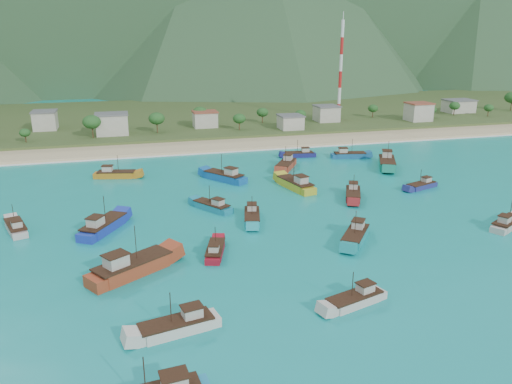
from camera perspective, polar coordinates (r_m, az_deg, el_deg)
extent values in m
plane|color=#0E9A85|center=(92.74, 6.35, -4.74)|extent=(600.00, 600.00, 0.00)
cube|color=beige|center=(165.59, -3.62, 5.34)|extent=(400.00, 18.00, 1.20)
cube|color=#385123|center=(224.71, -6.81, 8.50)|extent=(400.00, 110.00, 2.40)
cube|color=white|center=(156.52, -2.91, 4.63)|extent=(400.00, 2.50, 0.08)
cube|color=beige|center=(199.53, -22.95, 7.50)|extent=(7.96, 8.69, 6.45)
cube|color=beige|center=(181.66, -16.12, 7.41)|extent=(10.63, 8.25, 6.95)
cube|color=beige|center=(190.25, -5.84, 8.22)|extent=(8.56, 7.14, 5.53)
cube|color=beige|center=(186.00, 3.96, 7.92)|extent=(8.08, 8.15, 4.68)
cube|color=beige|center=(204.35, 8.06, 8.83)|extent=(8.65, 8.34, 5.83)
cube|color=beige|center=(213.90, 18.07, 8.66)|extent=(8.92, 7.93, 6.79)
cube|color=beige|center=(243.77, 22.15, 9.05)|extent=(12.13, 8.68, 5.20)
cylinder|color=red|center=(208.45, 9.42, 9.03)|extent=(1.20, 1.20, 6.46)
cylinder|color=white|center=(207.61, 9.51, 10.79)|extent=(1.20, 1.20, 6.46)
cylinder|color=red|center=(206.97, 9.60, 12.56)|extent=(1.20, 1.20, 6.46)
cylinder|color=white|center=(206.53, 9.69, 14.35)|extent=(1.20, 1.20, 6.46)
cylinder|color=red|center=(206.29, 9.79, 16.14)|extent=(1.20, 1.20, 6.46)
cylinder|color=white|center=(206.25, 9.88, 17.93)|extent=(1.20, 1.20, 6.46)
cube|color=navy|center=(124.96, 18.33, 0.57)|extent=(9.08, 5.26, 1.59)
cube|color=beige|center=(125.95, 18.90, 1.32)|extent=(2.39, 2.15, 1.29)
cylinder|color=#382114|center=(123.89, 18.30, 1.67)|extent=(0.12, 0.12, 3.57)
cube|color=#1EA2B0|center=(98.21, -0.46, -3.03)|extent=(5.11, 10.05, 1.75)
cube|color=beige|center=(99.52, -0.48, -1.77)|extent=(2.25, 2.56, 1.43)
cylinder|color=#382114|center=(96.73, -0.46, -1.56)|extent=(0.12, 0.12, 3.95)
cube|color=beige|center=(53.17, -9.30, -20.65)|extent=(2.65, 2.22, 1.60)
cylinder|color=#382114|center=(52.00, -12.62, -19.91)|extent=(0.12, 0.12, 4.43)
cube|color=beige|center=(70.53, 11.17, -12.19)|extent=(9.60, 5.25, 1.67)
cube|color=beige|center=(70.97, 12.38, -10.67)|extent=(2.49, 2.22, 1.36)
cylinder|color=#382114|center=(68.91, 10.98, -10.35)|extent=(0.12, 0.12, 3.77)
cube|color=#A33B26|center=(136.60, 3.44, 2.96)|extent=(8.94, 11.45, 2.07)
cube|color=beige|center=(138.34, 3.69, 3.95)|extent=(3.15, 3.31, 1.69)
cylinder|color=#382114|center=(135.17, 3.40, 4.28)|extent=(0.12, 0.12, 4.67)
cube|color=teal|center=(104.72, -5.09, -1.78)|extent=(7.64, 9.43, 1.73)
cube|color=beige|center=(102.90, -4.36, -1.19)|extent=(2.65, 2.76, 1.40)
cylinder|color=#382114|center=(104.20, -5.34, -0.26)|extent=(0.12, 0.12, 3.88)
cube|color=beige|center=(103.42, -25.74, -3.80)|extent=(5.60, 9.69, 1.69)
cube|color=beige|center=(101.13, -25.68, -3.33)|extent=(2.29, 2.55, 1.37)
cylinder|color=#382114|center=(103.03, -25.99, -2.28)|extent=(0.12, 0.12, 3.80)
cube|color=#9A3A1E|center=(79.35, -13.85, -8.51)|extent=(13.72, 10.83, 2.49)
cube|color=beige|center=(77.06, -15.70, -7.62)|extent=(3.98, 3.80, 2.03)
cylinder|color=#382114|center=(78.08, -13.59, -5.67)|extent=(0.12, 0.12, 5.61)
cube|color=#1B34AE|center=(97.41, -16.97, -3.88)|extent=(9.30, 12.05, 2.18)
cube|color=beige|center=(94.85, -17.87, -3.28)|extent=(3.30, 3.47, 1.77)
cylinder|color=#382114|center=(96.75, -16.94, -1.79)|extent=(0.12, 0.12, 4.90)
cube|color=silver|center=(64.31, -9.08, -15.15)|extent=(10.63, 5.00, 1.86)
cube|color=beige|center=(63.95, -7.32, -13.49)|extent=(2.65, 2.30, 1.51)
cylinder|color=#382114|center=(62.60, -9.73, -12.93)|extent=(0.12, 0.12, 4.18)
cube|color=#B8721A|center=(132.52, -15.65, 1.83)|extent=(10.96, 5.39, 1.91)
cube|color=beige|center=(132.60, -16.62, 2.54)|extent=(2.76, 2.42, 1.56)
cylinder|color=#382114|center=(131.60, -15.51, 3.14)|extent=(0.12, 0.12, 4.31)
cube|color=gold|center=(118.94, 4.49, 0.75)|extent=(6.36, 12.82, 2.24)
cube|color=beige|center=(116.35, 5.18, 1.39)|extent=(2.84, 3.24, 1.82)
cylinder|color=#382114|center=(118.51, 4.35, 2.52)|extent=(0.12, 0.12, 5.04)
cube|color=maroon|center=(84.11, -4.66, -6.83)|extent=(4.96, 8.92, 1.55)
cube|color=beige|center=(81.95, -4.83, -6.44)|extent=(2.07, 2.32, 1.26)
cylinder|color=#382114|center=(83.54, -4.67, -5.11)|extent=(0.12, 0.12, 3.50)
cube|color=#175588|center=(150.88, 10.66, 4.06)|extent=(10.68, 4.84, 1.87)
cube|color=beige|center=(149.95, 9.92, 4.68)|extent=(2.64, 2.28, 1.52)
cylinder|color=#382114|center=(150.36, 10.94, 5.19)|extent=(0.12, 0.12, 4.21)
cube|color=maroon|center=(113.66, 11.02, -0.43)|extent=(7.08, 10.53, 1.86)
cube|color=beige|center=(115.16, 11.06, 0.68)|extent=(2.68, 2.90, 1.51)
cylinder|color=#382114|center=(112.22, 11.11, 0.94)|extent=(0.12, 0.12, 4.18)
cube|color=#128066|center=(142.50, 14.73, 3.10)|extent=(9.48, 13.74, 2.43)
cube|color=beige|center=(144.65, 14.74, 4.21)|extent=(3.55, 3.81, 1.98)
cylinder|color=#382114|center=(140.86, 14.87, 4.58)|extent=(0.12, 0.12, 5.47)
cube|color=navy|center=(150.05, 4.93, 4.19)|extent=(9.67, 4.05, 1.71)
cube|color=beige|center=(150.11, 5.67, 4.78)|extent=(2.35, 2.00, 1.39)
cylinder|color=#382114|center=(149.33, 4.76, 5.22)|extent=(0.12, 0.12, 3.84)
cube|color=#1156A3|center=(125.40, -3.70, 1.65)|extent=(9.98, 11.80, 2.19)
cube|color=beige|center=(123.29, -2.86, 2.34)|extent=(3.39, 3.51, 1.78)
cylinder|color=#382114|center=(124.92, -3.96, 3.27)|extent=(0.12, 0.12, 4.92)
cube|color=#B9B2A8|center=(106.34, 26.79, -3.36)|extent=(9.85, 7.21, 1.76)
cube|color=beige|center=(104.04, 26.54, -2.83)|extent=(2.79, 2.62, 1.43)
cylinder|color=#382114|center=(105.95, 27.11, -1.84)|extent=(0.12, 0.12, 3.96)
cube|color=teal|center=(90.58, 11.26, -5.16)|extent=(8.95, 10.31, 1.93)
cube|color=beige|center=(91.92, 11.60, -3.66)|extent=(3.01, 3.09, 1.57)
cylinder|color=#382114|center=(88.88, 11.30, -3.44)|extent=(0.12, 0.12, 4.34)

